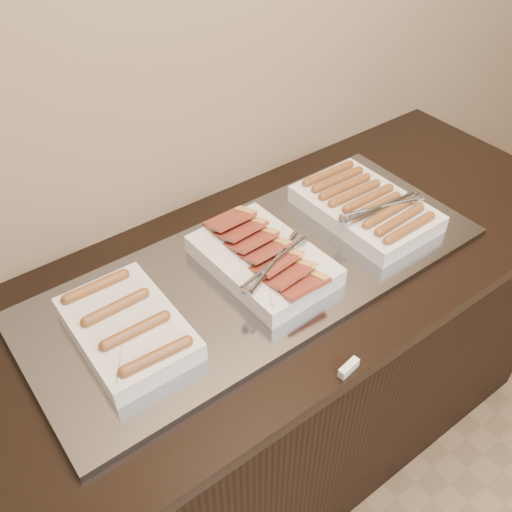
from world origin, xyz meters
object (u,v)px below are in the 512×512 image
(dish_center, at_px, (264,259))
(counter, at_px, (259,380))
(dish_left, at_px, (127,327))
(dish_right, at_px, (366,207))
(warming_tray, at_px, (259,272))

(dish_center, bearing_deg, counter, 155.98)
(dish_left, distance_m, dish_right, 0.74)
(dish_right, bearing_deg, counter, 178.91)
(dish_left, bearing_deg, counter, 0.64)
(counter, height_order, dish_left, dish_left)
(dish_left, distance_m, dish_center, 0.38)
(dish_right, bearing_deg, warming_tray, 178.91)
(warming_tray, height_order, dish_left, dish_left)
(dish_left, bearing_deg, dish_center, 0.03)
(dish_left, xyz_separation_m, dish_center, (0.38, -0.00, 0.00))
(counter, xyz_separation_m, dish_center, (0.01, -0.00, 0.50))
(dish_center, distance_m, dish_right, 0.36)
(dish_right, bearing_deg, dish_left, 179.18)
(counter, distance_m, dish_center, 0.50)
(warming_tray, relative_size, dish_center, 3.17)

